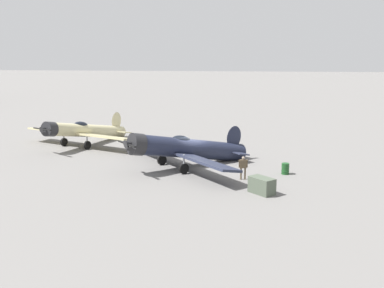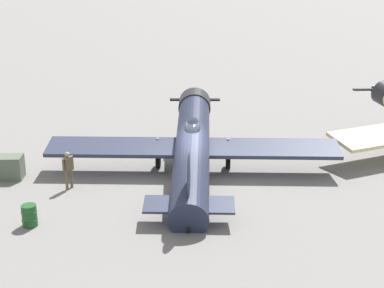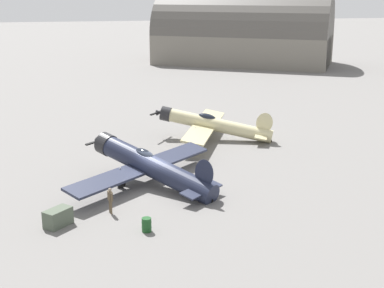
{
  "view_description": "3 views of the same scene",
  "coord_description": "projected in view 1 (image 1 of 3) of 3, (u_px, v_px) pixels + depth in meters",
  "views": [
    {
      "loc": [
        34.79,
        4.69,
        8.83
      ],
      "look_at": [
        0.0,
        -0.0,
        1.8
      ],
      "focal_mm": 42.25,
      "sensor_mm": 36.0,
      "label": 1
    },
    {
      "loc": [
        -15.44,
        16.75,
        9.27
      ],
      "look_at": [
        0.0,
        -0.0,
        1.8
      ],
      "focal_mm": 51.44,
      "sensor_mm": 36.0,
      "label": 2
    },
    {
      "loc": [
        4.77,
        36.43,
        13.66
      ],
      "look_at": [
        -3.62,
        -4.86,
        1.6
      ],
      "focal_mm": 51.38,
      "sensor_mm": 36.0,
      "label": 3
    }
  ],
  "objects": [
    {
      "name": "ground_plane",
      "position": [
        192.0,
        166.0,
        36.15
      ],
      "size": [
        400.0,
        400.0,
        0.0
      ],
      "primitive_type": "plane",
      "color": "slate"
    },
    {
      "name": "airplane_foreground",
      "position": [
        186.0,
        149.0,
        35.58
      ],
      "size": [
        11.28,
        10.57,
        3.45
      ],
      "rotation": [
        0.0,
        0.0,
        5.43
      ],
      "color": "#1E2338",
      "rests_on": "ground_plane"
    },
    {
      "name": "airplane_mid_apron",
      "position": [
        85.0,
        131.0,
        44.03
      ],
      "size": [
        11.14,
        12.19,
        3.07
      ],
      "rotation": [
        0.0,
        0.0,
        5.89
      ],
      "color": "beige",
      "rests_on": "ground_plane"
    },
    {
      "name": "equipment_crate",
      "position": [
        262.0,
        185.0,
        28.95
      ],
      "size": [
        1.82,
        1.82,
        1.06
      ],
      "rotation": [
        0.0,
        0.0,
        0.79
      ],
      "color": "#4C5647",
      "rests_on": "ground_plane"
    },
    {
      "name": "fuel_drum",
      "position": [
        285.0,
        169.0,
        33.64
      ],
      "size": [
        0.6,
        0.6,
        0.83
      ],
      "color": "#19471E",
      "rests_on": "ground_plane"
    },
    {
      "name": "ground_crew_mechanic",
      "position": [
        243.0,
        166.0,
        32.09
      ],
      "size": [
        0.33,
        0.64,
        1.68
      ],
      "rotation": [
        0.0,
        0.0,
        3.37
      ],
      "color": "brown",
      "rests_on": "ground_plane"
    }
  ]
}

